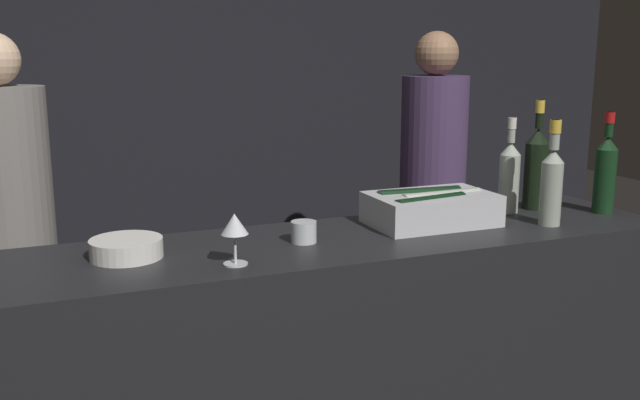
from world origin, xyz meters
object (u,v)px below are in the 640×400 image
(candle_votive, at_px, (304,232))
(red_wine_bottle_burgundy, at_px, (605,171))
(rose_wine_bottle, at_px, (552,181))
(person_blond_tee, at_px, (7,216))
(white_wine_bottle, at_px, (509,174))
(bowl_white, at_px, (126,248))
(person_in_hoodie, at_px, (432,181))
(wine_glass, at_px, (235,226))
(champagne_bottle, at_px, (536,166))
(ice_bin_with_bottles, at_px, (431,207))

(candle_votive, distance_m, red_wine_bottle_burgundy, 1.13)
(candle_votive, bearing_deg, rose_wine_bottle, -7.32)
(candle_votive, relative_size, person_blond_tee, 0.05)
(white_wine_bottle, bearing_deg, bowl_white, -177.21)
(bowl_white, height_order, person_in_hoodie, person_in_hoodie)
(person_blond_tee, bearing_deg, candle_votive, 175.58)
(white_wine_bottle, xyz_separation_m, person_blond_tee, (-1.66, 1.05, -0.23))
(wine_glass, xyz_separation_m, champagne_bottle, (1.19, 0.25, 0.05))
(rose_wine_bottle, height_order, champagne_bottle, champagne_bottle)
(champagne_bottle, distance_m, white_wine_bottle, 0.13)
(ice_bin_with_bottles, xyz_separation_m, person_blond_tee, (-1.32, 1.09, -0.15))
(bowl_white, xyz_separation_m, candle_votive, (0.51, -0.04, 0.00))
(ice_bin_with_bottles, xyz_separation_m, rose_wine_bottle, (0.36, -0.16, 0.09))
(bowl_white, distance_m, person_in_hoodie, 1.91)
(rose_wine_bottle, bearing_deg, candle_votive, 172.68)
(champagne_bottle, xyz_separation_m, person_blond_tee, (-1.79, 1.03, -0.25))
(candle_votive, height_order, person_in_hoodie, person_in_hoodie)
(ice_bin_with_bottles, distance_m, red_wine_bottle_burgundy, 0.66)
(champagne_bottle, distance_m, person_in_hoodie, 0.99)
(candle_votive, height_order, white_wine_bottle, white_wine_bottle)
(wine_glass, bearing_deg, rose_wine_bottle, 1.79)
(wine_glass, height_order, person_blond_tee, person_blond_tee)
(person_in_hoodie, distance_m, person_blond_tee, 1.94)
(red_wine_bottle_burgundy, bearing_deg, white_wine_bottle, 156.14)
(ice_bin_with_bottles, distance_m, candle_votive, 0.47)
(champagne_bottle, bearing_deg, rose_wine_bottle, -117.59)
(white_wine_bottle, bearing_deg, rose_wine_bottle, -87.29)
(rose_wine_bottle, height_order, white_wine_bottle, rose_wine_bottle)
(ice_bin_with_bottles, height_order, white_wine_bottle, white_wine_bottle)
(bowl_white, relative_size, candle_votive, 2.60)
(person_in_hoodie, bearing_deg, candle_votive, -4.07)
(red_wine_bottle_burgundy, distance_m, person_blond_tee, 2.31)
(bowl_white, bearing_deg, red_wine_bottle_burgundy, -2.46)
(bowl_white, bearing_deg, candle_votive, -4.18)
(bowl_white, relative_size, person_in_hoodie, 0.12)
(bowl_white, xyz_separation_m, champagne_bottle, (1.46, 0.08, 0.13))
(bowl_white, bearing_deg, champagne_bottle, 3.03)
(rose_wine_bottle, bearing_deg, person_blond_tee, 143.15)
(red_wine_bottle_burgundy, bearing_deg, wine_glass, -175.54)
(champagne_bottle, height_order, red_wine_bottle_burgundy, champagne_bottle)
(candle_votive, bearing_deg, bowl_white, 175.82)
(bowl_white, xyz_separation_m, wine_glass, (0.26, -0.18, 0.08))
(bowl_white, height_order, person_blond_tee, person_blond_tee)
(bowl_white, height_order, champagne_bottle, champagne_bottle)
(champagne_bottle, height_order, person_in_hoodie, person_in_hoodie)
(wine_glass, distance_m, person_blond_tee, 1.43)
(rose_wine_bottle, height_order, red_wine_bottle_burgundy, red_wine_bottle_burgundy)
(rose_wine_bottle, xyz_separation_m, person_blond_tee, (-1.67, 1.25, -0.24))
(red_wine_bottle_burgundy, height_order, person_blond_tee, person_blond_tee)
(red_wine_bottle_burgundy, xyz_separation_m, person_in_hoodie, (-0.03, 1.09, -0.22))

